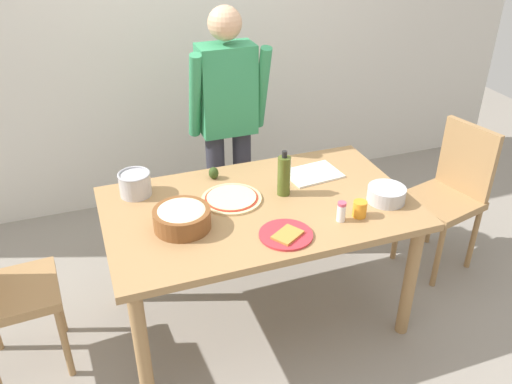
# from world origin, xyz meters

# --- Properties ---
(ground) EXTENTS (8.00, 8.00, 0.00)m
(ground) POSITION_xyz_m (0.00, 0.00, 0.00)
(ground) COLOR gray
(wall_back) EXTENTS (5.60, 0.10, 2.60)m
(wall_back) POSITION_xyz_m (0.00, 1.60, 1.30)
(wall_back) COLOR silver
(wall_back) RESTS_ON ground
(dining_table) EXTENTS (1.60, 0.96, 0.76)m
(dining_table) POSITION_xyz_m (0.00, 0.00, 0.67)
(dining_table) COLOR #A37A4C
(dining_table) RESTS_ON ground
(person_cook) EXTENTS (0.49, 0.25, 1.62)m
(person_cook) POSITION_xyz_m (0.07, 0.76, 0.94)
(person_cook) COLOR #2D2D38
(person_cook) RESTS_ON ground
(chair_wooden_right) EXTENTS (0.49, 0.49, 0.95)m
(chair_wooden_right) POSITION_xyz_m (1.32, 0.10, 0.54)
(chair_wooden_right) COLOR #A37A4C
(chair_wooden_right) RESTS_ON ground
(pizza_raw_on_board) EXTENTS (0.32, 0.32, 0.02)m
(pizza_raw_on_board) POSITION_xyz_m (-0.12, 0.10, 0.77)
(pizza_raw_on_board) COLOR beige
(pizza_raw_on_board) RESTS_ON dining_table
(plate_with_slice) EXTENTS (0.26, 0.26, 0.02)m
(plate_with_slice) POSITION_xyz_m (0.02, -0.31, 0.77)
(plate_with_slice) COLOR red
(plate_with_slice) RESTS_ON dining_table
(popcorn_bowl) EXTENTS (0.28, 0.28, 0.11)m
(popcorn_bowl) POSITION_xyz_m (-0.42, -0.07, 0.82)
(popcorn_bowl) COLOR brown
(popcorn_bowl) RESTS_ON dining_table
(mixing_bowl_steel) EXTENTS (0.20, 0.20, 0.08)m
(mixing_bowl_steel) POSITION_xyz_m (0.64, -0.19, 0.80)
(mixing_bowl_steel) COLOR #B7B7BC
(mixing_bowl_steel) RESTS_ON dining_table
(olive_oil_bottle) EXTENTS (0.07, 0.07, 0.26)m
(olive_oil_bottle) POSITION_xyz_m (0.16, 0.06, 0.87)
(olive_oil_bottle) COLOR #47561E
(olive_oil_bottle) RESTS_ON dining_table
(steel_pot) EXTENTS (0.17, 0.17, 0.13)m
(steel_pot) POSITION_xyz_m (-0.59, 0.33, 0.83)
(steel_pot) COLOR #B7B7BC
(steel_pot) RESTS_ON dining_table
(cup_orange) EXTENTS (0.07, 0.07, 0.08)m
(cup_orange) POSITION_xyz_m (0.44, -0.27, 0.80)
(cup_orange) COLOR orange
(cup_orange) RESTS_ON dining_table
(salt_shaker) EXTENTS (0.04, 0.04, 0.11)m
(salt_shaker) POSITION_xyz_m (0.33, -0.28, 0.81)
(salt_shaker) COLOR white
(salt_shaker) RESTS_ON dining_table
(cutting_board_white) EXTENTS (0.32, 0.25, 0.01)m
(cutting_board_white) POSITION_xyz_m (0.40, 0.20, 0.77)
(cutting_board_white) COLOR white
(cutting_board_white) RESTS_ON dining_table
(avocado) EXTENTS (0.06, 0.06, 0.07)m
(avocado) POSITION_xyz_m (-0.15, 0.35, 0.80)
(avocado) COLOR #2D4219
(avocado) RESTS_ON dining_table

